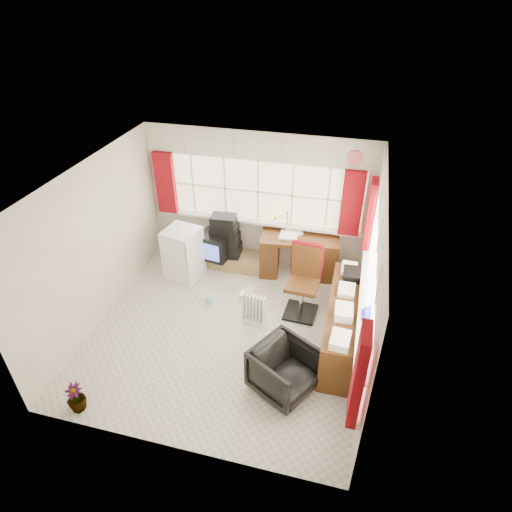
{
  "coord_description": "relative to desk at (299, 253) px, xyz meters",
  "views": [
    {
      "loc": [
        1.63,
        -4.57,
        4.65
      ],
      "look_at": [
        0.32,
        0.55,
        1.09
      ],
      "focal_mm": 30.0,
      "sensor_mm": 36.0,
      "label": 1
    }
  ],
  "objects": [
    {
      "name": "spray_bottle_a",
      "position": [
        -0.64,
        -0.99,
        -0.27
      ],
      "size": [
        0.18,
        0.18,
        0.33
      ],
      "primitive_type": "imported",
      "rotation": [
        0.0,
        0.0,
        0.54
      ],
      "color": "white",
      "rests_on": "ground"
    },
    {
      "name": "office_chair",
      "position": [
        0.26,
        -2.64,
        -0.09
      ],
      "size": [
        1.02,
        1.01,
        0.69
      ],
      "primitive_type": "imported",
      "rotation": [
        0.0,
        0.0,
        1.06
      ],
      "color": "black",
      "rests_on": "ground"
    },
    {
      "name": "tv_bench",
      "position": [
        -1.35,
        -0.08,
        -0.31
      ],
      "size": [
        1.4,
        0.5,
        0.25
      ],
      "primitive_type": "cube",
      "color": "olive",
      "rests_on": "ground"
    },
    {
      "name": "desk",
      "position": [
        0.0,
        0.0,
        0.0
      ],
      "size": [
        1.43,
        0.83,
        0.81
      ],
      "color": "#5A3715",
      "rests_on": "ground"
    },
    {
      "name": "flower_vase",
      "position": [
        -2.2,
        -3.6,
        -0.22
      ],
      "size": [
        0.26,
        0.26,
        0.42
      ],
      "primitive_type": "imported",
      "rotation": [
        0.0,
        0.0,
        -0.12
      ],
      "color": "black",
      "rests_on": "ground"
    },
    {
      "name": "mini_fridge",
      "position": [
        -1.97,
        -0.6,
        0.04
      ],
      "size": [
        0.65,
        0.66,
        0.95
      ],
      "color": "white",
      "rests_on": "ground"
    },
    {
      "name": "curtains",
      "position": [
        0.12,
        -0.88,
        1.02
      ],
      "size": [
        3.83,
        3.83,
        1.15
      ],
      "color": "maroon",
      "rests_on": "room_walls"
    },
    {
      "name": "ground",
      "position": [
        -0.8,
        -1.8,
        -0.43
      ],
      "size": [
        4.0,
        4.0,
        0.0
      ],
      "primitive_type": "plane",
      "color": "beige",
      "rests_on": "ground"
    },
    {
      "name": "file_tray",
      "position": [
        0.95,
        -0.95,
        0.37
      ],
      "size": [
        0.28,
        0.35,
        0.11
      ],
      "primitive_type": "cube",
      "rotation": [
        0.0,
        0.0,
        0.05
      ],
      "color": "black",
      "rests_on": "credenza"
    },
    {
      "name": "overhead_cabinets",
      "position": [
        0.18,
        -0.82,
        1.82
      ],
      "size": [
        3.98,
        3.98,
        0.48
      ],
      "color": "silver",
      "rests_on": "room_walls"
    },
    {
      "name": "credenza",
      "position": [
        0.93,
        -1.6,
        -0.04
      ],
      "size": [
        0.5,
        2.0,
        0.85
      ],
      "color": "#5A3715",
      "rests_on": "ground"
    },
    {
      "name": "task_chair",
      "position": [
        0.24,
        -0.98,
        0.21
      ],
      "size": [
        0.53,
        0.55,
        1.21
      ],
      "color": "black",
      "rests_on": "ground"
    },
    {
      "name": "crt_tv",
      "position": [
        -1.51,
        -0.23,
        0.05
      ],
      "size": [
        0.58,
        0.55,
        0.47
      ],
      "color": "black",
      "rests_on": "tv_bench"
    },
    {
      "name": "window_back",
      "position": [
        -0.8,
        0.14,
        0.51
      ],
      "size": [
        3.7,
        0.12,
        3.6
      ],
      "color": "#FFECC9",
      "rests_on": "room_walls"
    },
    {
      "name": "room_walls",
      "position": [
        -0.8,
        -1.8,
        1.07
      ],
      "size": [
        4.0,
        4.0,
        4.0
      ],
      "color": "beige",
      "rests_on": "ground"
    },
    {
      "name": "hifi_stack",
      "position": [
        -1.36,
        -0.1,
        0.18
      ],
      "size": [
        0.61,
        0.41,
        0.8
      ],
      "color": "black",
      "rests_on": "tv_bench"
    },
    {
      "name": "desk_lamp",
      "position": [
        -0.27,
        0.17,
        0.62
      ],
      "size": [
        0.15,
        0.13,
        0.39
      ],
      "color": "#E6AD09",
      "rests_on": "desk"
    },
    {
      "name": "radiator",
      "position": [
        -0.44,
        -1.53,
        -0.21
      ],
      "size": [
        0.39,
        0.2,
        0.56
      ],
      "color": "white",
      "rests_on": "ground"
    },
    {
      "name": "spray_bottle_b",
      "position": [
        -1.29,
        -1.26,
        -0.33
      ],
      "size": [
        0.12,
        0.13,
        0.2
      ],
      "primitive_type": "imported",
      "rotation": [
        0.0,
        0.0,
        -0.64
      ],
      "color": "#8ED4C8",
      "rests_on": "ground"
    },
    {
      "name": "window_right",
      "position": [
        1.14,
        -1.8,
        0.51
      ],
      "size": [
        0.12,
        3.7,
        3.6
      ],
      "color": "#FFECC9",
      "rests_on": "room_walls"
    }
  ]
}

